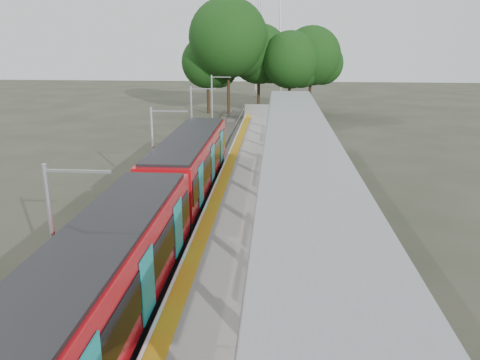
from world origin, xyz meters
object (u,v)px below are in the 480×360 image
(bench_mid, at_px, (324,215))
(bench_far, at_px, (311,165))
(train, at_px, (160,204))
(litter_bin, at_px, (298,177))
(info_pillar_far, at_px, (297,158))

(bench_mid, bearing_deg, bench_far, 75.41)
(train, bearing_deg, bench_far, 51.51)
(litter_bin, bearing_deg, bench_far, 70.51)
(bench_mid, relative_size, litter_bin, 1.70)
(bench_mid, xyz_separation_m, info_pillar_far, (-0.80, 9.47, 0.19))
(bench_far, height_order, litter_bin, bench_far)
(bench_mid, bearing_deg, info_pillar_far, 80.31)
(train, height_order, litter_bin, train)
(train, height_order, bench_mid, train)
(train, relative_size, litter_bin, 27.50)
(bench_mid, relative_size, info_pillar_far, 0.94)
(bench_far, bearing_deg, info_pillar_far, 109.98)
(bench_mid, distance_m, info_pillar_far, 9.51)
(info_pillar_far, height_order, litter_bin, info_pillar_far)
(train, xyz_separation_m, info_pillar_far, (6.30, 9.80, -0.27))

